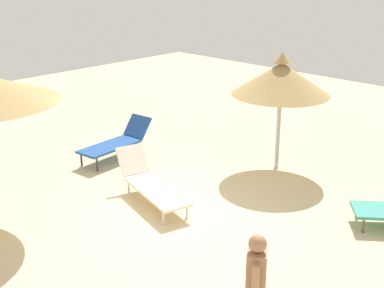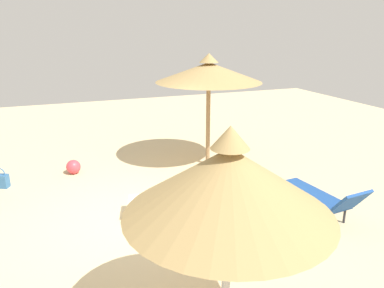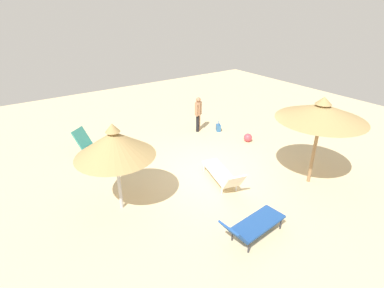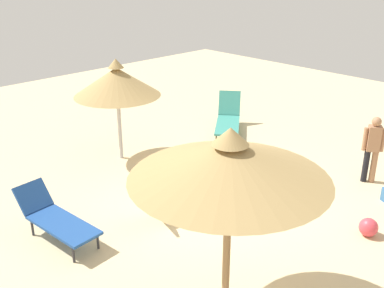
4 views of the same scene
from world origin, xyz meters
The scene contains 5 objects.
ground centered at (0.00, 0.00, -0.05)m, with size 24.00×24.00×0.10m, color beige.
parasol_umbrella_back centered at (0.05, -3.19, 1.96)m, with size 2.06×2.06×2.51m.
lounge_chair_edge centered at (2.97, -1.13, 0.40)m, with size 0.77×1.86×0.82m.
lounge_chair_center centered at (0.76, -0.15, 0.35)m, with size 2.12×1.07×0.83m.
person_standing_far_right centered at (-3.14, 1.73, 0.86)m, with size 0.33×0.39×1.52m.
Camera 1 is at (-6.17, 5.88, 4.37)m, focal length 50.08 mm.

